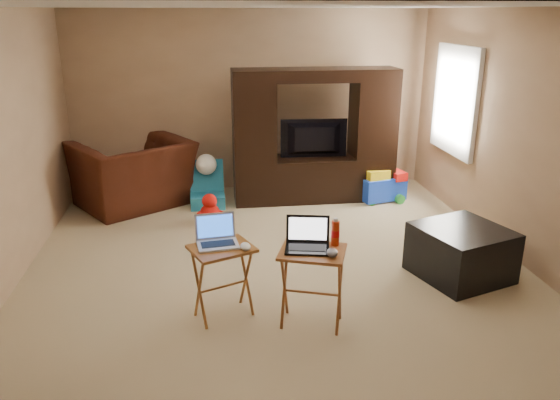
{
  "coord_description": "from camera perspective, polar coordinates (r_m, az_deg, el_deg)",
  "views": [
    {
      "loc": [
        -0.66,
        -4.94,
        2.46
      ],
      "look_at": [
        0.0,
        -0.2,
        0.8
      ],
      "focal_mm": 35.0,
      "sensor_mm": 36.0,
      "label": 1
    }
  ],
  "objects": [
    {
      "name": "floor",
      "position": [
        5.56,
        -0.29,
        -7.14
      ],
      "size": [
        5.5,
        5.5,
        0.0
      ],
      "primitive_type": "plane",
      "color": "beige",
      "rests_on": "ground"
    },
    {
      "name": "ceiling",
      "position": [
        4.98,
        -0.34,
        19.59
      ],
      "size": [
        5.5,
        5.5,
        0.0
      ],
      "primitive_type": "plane",
      "rotation": [
        3.14,
        0.0,
        0.0
      ],
      "color": "silver",
      "rests_on": "ground"
    },
    {
      "name": "wall_back",
      "position": [
        7.81,
        -3.03,
        10.21
      ],
      "size": [
        5.0,
        0.0,
        5.0
      ],
      "primitive_type": "plane",
      "rotation": [
        1.57,
        0.0,
        0.0
      ],
      "color": "tan",
      "rests_on": "ground"
    },
    {
      "name": "wall_front",
      "position": [
        2.59,
        7.91,
        -8.99
      ],
      "size": [
        5.0,
        0.0,
        5.0
      ],
      "primitive_type": "plane",
      "rotation": [
        -1.57,
        0.0,
        0.0
      ],
      "color": "tan",
      "rests_on": "ground"
    },
    {
      "name": "wall_right",
      "position": [
        5.99,
        24.27,
        5.78
      ],
      "size": [
        0.0,
        5.5,
        5.5
      ],
      "primitive_type": "plane",
      "rotation": [
        1.57,
        0.0,
        -1.57
      ],
      "color": "tan",
      "rests_on": "ground"
    },
    {
      "name": "window_pane",
      "position": [
        7.29,
        17.97,
        9.86
      ],
      "size": [
        0.0,
        1.2,
        1.2
      ],
      "primitive_type": "plane",
      "rotation": [
        1.57,
        0.0,
        -1.57
      ],
      "color": "white",
      "rests_on": "ground"
    },
    {
      "name": "window_frame",
      "position": [
        7.28,
        17.83,
        9.87
      ],
      "size": [
        0.06,
        1.14,
        1.34
      ],
      "primitive_type": "cube",
      "color": "white",
      "rests_on": "ground"
    },
    {
      "name": "entertainment_center",
      "position": [
        7.34,
        3.58,
        6.69
      ],
      "size": [
        2.16,
        0.55,
        1.76
      ],
      "primitive_type": "cube",
      "rotation": [
        0.0,
        0.0,
        -0.0
      ],
      "color": "black",
      "rests_on": "floor"
    },
    {
      "name": "television",
      "position": [
        7.3,
        3.64,
        6.33
      ],
      "size": [
        0.9,
        0.16,
        0.52
      ],
      "primitive_type": "imported",
      "rotation": [
        0.0,
        0.0,
        3.09
      ],
      "color": "black",
      "rests_on": "entertainment_center"
    },
    {
      "name": "recliner",
      "position": [
        7.42,
        -15.04,
        2.65
      ],
      "size": [
        1.77,
        1.72,
        0.87
      ],
      "primitive_type": "imported",
      "rotation": [
        0.0,
        0.0,
        3.72
      ],
      "color": "#41160E",
      "rests_on": "floor"
    },
    {
      "name": "child_rocker",
      "position": [
        7.25,
        -7.63,
        1.63
      ],
      "size": [
        0.45,
        0.52,
        0.6
      ],
      "primitive_type": null,
      "rotation": [
        0.0,
        0.0,
        0.01
      ],
      "color": "#1A6B8F",
      "rests_on": "floor"
    },
    {
      "name": "plush_toy",
      "position": [
        6.68,
        -7.35,
        -0.89
      ],
      "size": [
        0.34,
        0.29,
        0.38
      ],
      "primitive_type": null,
      "color": "red",
      "rests_on": "floor"
    },
    {
      "name": "push_toy",
      "position": [
        7.55,
        10.66,
        1.62
      ],
      "size": [
        0.7,
        0.57,
        0.46
      ],
      "primitive_type": null,
      "rotation": [
        0.0,
        0.0,
        0.23
      ],
      "color": "blue",
      "rests_on": "floor"
    },
    {
      "name": "ottoman",
      "position": [
        5.59,
        18.39,
        -5.22
      ],
      "size": [
        0.98,
        0.98,
        0.5
      ],
      "primitive_type": "cube",
      "rotation": [
        0.0,
        0.0,
        0.31
      ],
      "color": "black",
      "rests_on": "floor"
    },
    {
      "name": "tray_table_left",
      "position": [
        4.64,
        -5.97,
        -8.51
      ],
      "size": [
        0.6,
        0.55,
        0.64
      ],
      "primitive_type": "cube",
      "rotation": [
        0.0,
        0.0,
        0.39
      ],
      "color": "#945323",
      "rests_on": "floor"
    },
    {
      "name": "tray_table_right",
      "position": [
        4.49,
        3.34,
        -9.16
      ],
      "size": [
        0.62,
        0.56,
        0.67
      ],
      "primitive_type": "cube",
      "rotation": [
        0.0,
        0.0,
        -0.35
      ],
      "color": "brown",
      "rests_on": "floor"
    },
    {
      "name": "laptop_left",
      "position": [
        4.48,
        -6.56,
        -3.38
      ],
      "size": [
        0.36,
        0.31,
        0.24
      ],
      "primitive_type": "cube",
      "rotation": [
        0.0,
        0.0,
        0.11
      ],
      "color": "#AAABAF",
      "rests_on": "tray_table_left"
    },
    {
      "name": "laptop_right",
      "position": [
        4.31,
        2.88,
        -3.76
      ],
      "size": [
        0.4,
        0.35,
        0.24
      ],
      "primitive_type": "cube",
      "rotation": [
        0.0,
        0.0,
        -0.21
      ],
      "color": "black",
      "rests_on": "tray_table_right"
    },
    {
      "name": "mouse_left",
      "position": [
        4.43,
        -3.62,
        -4.86
      ],
      "size": [
        0.1,
        0.14,
        0.05
      ],
      "primitive_type": "ellipsoid",
      "rotation": [
        0.0,
        0.0,
        0.12
      ],
      "color": "silver",
      "rests_on": "tray_table_left"
    },
    {
      "name": "mouse_right",
      "position": [
        4.25,
        5.47,
        -5.49
      ],
      "size": [
        0.11,
        0.15,
        0.06
      ],
      "primitive_type": "ellipsoid",
      "rotation": [
        0.0,
        0.0,
        -0.15
      ],
      "color": "#47474C",
      "rests_on": "tray_table_right"
    },
    {
      "name": "water_bottle",
      "position": [
        4.42,
        5.8,
        -3.48
      ],
      "size": [
        0.07,
        0.07,
        0.21
      ],
      "primitive_type": "cylinder",
      "color": "#BB2A0B",
      "rests_on": "tray_table_right"
    }
  ]
}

